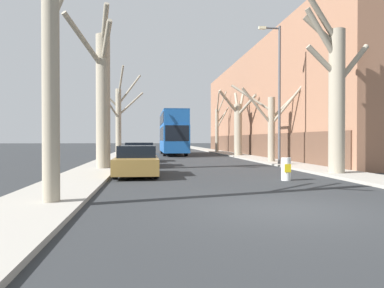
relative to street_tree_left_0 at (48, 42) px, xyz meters
The scene contains 17 objects.
ground_plane 6.86m from the street_tree_left_0, 10.73° to the right, with size 300.00×300.00×0.00m, color #2B2D30.
sidewalk_left 49.12m from the street_tree_left_0, 90.38° to the left, with size 2.28×120.00×0.12m, color #A39E93.
sidewalk_right 50.40m from the street_tree_left_0, 77.03° to the left, with size 2.28×120.00×0.12m, color #A39E93.
building_facade_right 33.32m from the street_tree_left_0, 58.48° to the left, with size 10.08×41.76×10.47m.
street_tree_left_0 is the anchor object (origin of this frame).
street_tree_left_1 10.71m from the street_tree_left_0, 89.84° to the left, with size 2.39×2.61×8.41m.
street_tree_left_2 22.16m from the street_tree_left_0, 89.79° to the left, with size 3.39×3.58×7.56m.
street_tree_right_0 12.63m from the street_tree_left_0, 31.29° to the left, with size 4.06×1.39×8.61m.
street_tree_right_1 19.01m from the street_tree_left_0, 55.05° to the left, with size 4.50×3.12×5.57m.
street_tree_right_2 27.94m from the street_tree_left_0, 66.70° to the left, with size 3.32×4.42×6.33m.
street_tree_right_3 37.06m from the street_tree_left_0, 72.87° to the left, with size 1.60×2.98×7.43m.
double_decker_bus 30.66m from the street_tree_left_0, 80.44° to the left, with size 2.46×11.20×4.49m.
parked_car_0 8.46m from the street_tree_left_0, 75.80° to the left, with size 1.88×4.54×1.35m.
parked_car_1 13.88m from the street_tree_left_0, 81.87° to the left, with size 1.85×3.93×1.44m.
parked_car_2 18.85m from the street_tree_left_0, 84.10° to the left, with size 1.80×4.10×1.35m.
lamp_post 16.54m from the street_tree_left_0, 51.03° to the left, with size 1.40×0.20×8.62m.
traffic_bollard 9.92m from the street_tree_left_0, 31.87° to the left, with size 0.37×0.39×0.91m.
Camera 1 is at (-3.10, -8.39, 1.64)m, focal length 35.00 mm.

